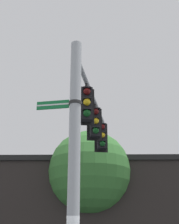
{
  "coord_description": "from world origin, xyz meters",
  "views": [
    {
      "loc": [
        0.52,
        7.16,
        2.12
      ],
      "look_at": [
        -0.6,
        -1.95,
        5.77
      ],
      "focal_mm": 49.47,
      "sensor_mm": 36.0,
      "label": 1
    }
  ],
  "objects_px": {
    "traffic_light_mid_inner": "(95,122)",
    "traffic_light_nearest_pole": "(86,104)",
    "bird_flying": "(77,53)",
    "traffic_light_mid_outer": "(102,136)",
    "street_name_sign": "(66,104)"
  },
  "relations": [
    {
      "from": "traffic_light_mid_inner",
      "to": "traffic_light_nearest_pole",
      "type": "bearing_deg",
      "value": 72.77
    },
    {
      "from": "traffic_light_nearest_pole",
      "to": "bird_flying",
      "type": "xyz_separation_m",
      "value": [
        0.12,
        -2.32,
        3.29
      ]
    },
    {
      "from": "bird_flying",
      "to": "traffic_light_mid_inner",
      "type": "bearing_deg",
      "value": 130.08
    },
    {
      "from": "traffic_light_mid_outer",
      "to": "bird_flying",
      "type": "bearing_deg",
      "value": 38.22
    },
    {
      "from": "traffic_light_mid_inner",
      "to": "bird_flying",
      "type": "xyz_separation_m",
      "value": [
        0.61,
        -0.72,
        3.29
      ]
    },
    {
      "from": "traffic_light_nearest_pole",
      "to": "bird_flying",
      "type": "relative_size",
      "value": 4.93
    },
    {
      "from": "bird_flying",
      "to": "traffic_light_nearest_pole",
      "type": "bearing_deg",
      "value": 92.85
    },
    {
      "from": "traffic_light_nearest_pole",
      "to": "traffic_light_mid_outer",
      "type": "bearing_deg",
      "value": -107.23
    },
    {
      "from": "traffic_light_nearest_pole",
      "to": "traffic_light_mid_inner",
      "type": "distance_m",
      "value": 1.67
    },
    {
      "from": "street_name_sign",
      "to": "bird_flying",
      "type": "bearing_deg",
      "value": -98.62
    },
    {
      "from": "bird_flying",
      "to": "traffic_light_mid_outer",
      "type": "bearing_deg",
      "value": -141.78
    },
    {
      "from": "traffic_light_nearest_pole",
      "to": "traffic_light_mid_outer",
      "type": "height_order",
      "value": "same"
    },
    {
      "from": "traffic_light_mid_inner",
      "to": "traffic_light_mid_outer",
      "type": "height_order",
      "value": "same"
    },
    {
      "from": "traffic_light_mid_inner",
      "to": "bird_flying",
      "type": "relative_size",
      "value": 4.93
    },
    {
      "from": "traffic_light_mid_outer",
      "to": "traffic_light_mid_inner",
      "type": "bearing_deg",
      "value": 72.77
    }
  ]
}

